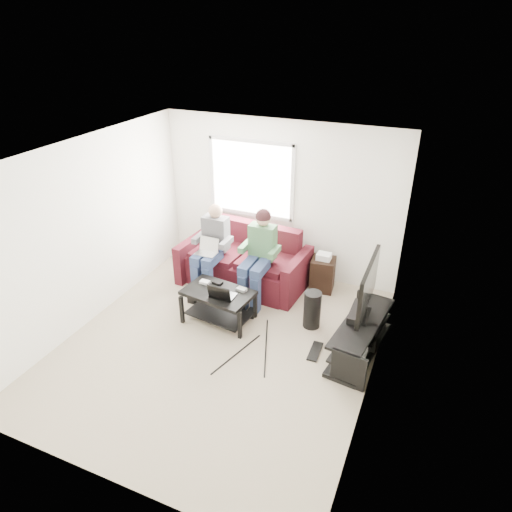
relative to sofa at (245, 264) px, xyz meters
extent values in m
plane|color=#B8A68F|center=(0.36, -1.64, -0.34)|extent=(4.50, 4.50, 0.00)
plane|color=white|center=(0.36, -1.64, 2.26)|extent=(4.50, 4.50, 0.00)
plane|color=white|center=(0.36, 0.61, 0.96)|extent=(4.50, 0.00, 4.50)
plane|color=white|center=(0.36, -3.89, 0.96)|extent=(4.50, 0.00, 4.50)
plane|color=white|center=(-1.64, -1.64, 0.96)|extent=(0.00, 4.50, 4.50)
plane|color=white|center=(2.36, -1.64, 0.96)|extent=(0.00, 4.50, 4.50)
cube|color=white|center=(-0.14, 0.60, 1.26)|extent=(1.40, 0.01, 1.20)
cube|color=silver|center=(-0.14, 0.59, 1.26)|extent=(1.48, 0.04, 1.28)
cube|color=#441112|center=(0.00, -0.05, -0.11)|extent=(1.77, 1.03, 0.47)
cube|color=#441112|center=(0.00, 0.35, 0.36)|extent=(1.71, 0.33, 0.48)
cube|color=#441112|center=(-0.93, -0.05, -0.01)|extent=(0.22, 1.01, 0.67)
cube|color=#441112|center=(0.93, -0.05, -0.01)|extent=(0.22, 1.01, 0.67)
cube|color=#441112|center=(-0.41, -0.07, 0.17)|extent=(0.84, 0.84, 0.10)
cube|color=#441112|center=(0.41, -0.07, 0.17)|extent=(0.84, 0.84, 0.10)
cube|color=navy|center=(-0.50, -0.54, 0.29)|extent=(0.16, 0.45, 0.14)
cube|color=navy|center=(-0.30, -0.54, 0.29)|extent=(0.16, 0.45, 0.14)
cube|color=navy|center=(-0.50, -0.72, -0.06)|extent=(0.13, 0.13, 0.57)
cube|color=navy|center=(-0.30, -0.72, -0.06)|extent=(0.13, 0.13, 0.57)
cube|color=#5E5E63|center=(-0.40, -0.21, 0.57)|extent=(0.40, 0.22, 0.55)
sphere|color=tan|center=(-0.40, -0.19, 0.94)|extent=(0.22, 0.22, 0.22)
cube|color=navy|center=(0.30, -0.54, 0.29)|extent=(0.16, 0.45, 0.14)
cube|color=navy|center=(0.50, -0.54, 0.29)|extent=(0.16, 0.45, 0.14)
cube|color=navy|center=(0.30, -0.72, -0.06)|extent=(0.13, 0.13, 0.57)
cube|color=navy|center=(0.50, -0.72, -0.06)|extent=(0.13, 0.13, 0.57)
cube|color=#595B5B|center=(0.40, -0.21, 0.57)|extent=(0.40, 0.22, 0.55)
sphere|color=tan|center=(0.40, -0.19, 0.94)|extent=(0.22, 0.22, 0.22)
sphere|color=#30181A|center=(0.40, -0.19, 0.98)|extent=(0.23, 0.23, 0.23)
cube|color=black|center=(0.10, -1.14, 0.12)|extent=(1.05, 0.72, 0.05)
cube|color=black|center=(0.10, -1.14, -0.23)|extent=(0.96, 0.63, 0.02)
cube|color=black|center=(-0.36, -1.41, -0.12)|extent=(0.05, 0.05, 0.44)
cube|color=black|center=(0.56, -1.41, -0.12)|extent=(0.05, 0.05, 0.44)
cube|color=black|center=(-0.36, -0.87, -0.12)|extent=(0.05, 0.05, 0.44)
cube|color=black|center=(0.56, -0.87, -0.12)|extent=(0.05, 0.05, 0.44)
cube|color=silver|center=(-0.18, -1.02, 0.17)|extent=(0.14, 0.09, 0.04)
cube|color=black|center=(0.00, -0.96, 0.17)|extent=(0.15, 0.11, 0.04)
cube|color=gray|center=(0.40, -0.99, 0.17)|extent=(0.15, 0.11, 0.04)
cube|color=black|center=(2.13, -1.03, 0.12)|extent=(0.63, 1.48, 0.04)
cube|color=black|center=(2.13, -1.03, -0.10)|extent=(0.58, 1.42, 0.03)
cube|color=black|center=(2.13, -1.03, -0.31)|extent=(0.63, 1.48, 0.06)
cube|color=black|center=(2.13, -1.73, -0.10)|extent=(0.43, 0.10, 0.48)
cube|color=black|center=(2.13, -0.33, -0.10)|extent=(0.43, 0.10, 0.48)
cube|color=black|center=(2.13, -0.93, 0.16)|extent=(0.12, 0.40, 0.04)
cube|color=black|center=(2.13, -0.93, 0.24)|extent=(0.06, 0.06, 0.12)
cube|color=black|center=(2.13, -0.93, 0.62)|extent=(0.05, 1.10, 0.65)
cube|color=#C52E74|center=(2.10, -0.93, 0.62)|extent=(0.01, 1.01, 0.58)
cube|color=black|center=(2.01, -0.93, 0.19)|extent=(0.12, 0.50, 0.10)
cylinder|color=#AD7E4A|center=(2.08, -0.40, 0.20)|extent=(0.08, 0.08, 0.12)
cube|color=silver|center=(2.13, -1.43, -0.06)|extent=(0.30, 0.22, 0.06)
cube|color=gray|center=(2.13, -0.73, -0.05)|extent=(0.34, 0.26, 0.08)
cube|color=black|center=(2.13, -1.08, -0.05)|extent=(0.38, 0.30, 0.07)
cylinder|color=black|center=(1.39, -0.75, -0.06)|extent=(0.25, 0.25, 0.56)
cube|color=black|center=(1.61, -1.29, -0.33)|extent=(0.15, 0.41, 0.02)
cube|color=black|center=(1.25, 0.28, -0.07)|extent=(0.37, 0.37, 0.55)
cube|color=silver|center=(1.25, 0.28, 0.25)|extent=(0.22, 0.18, 0.10)
camera|label=1|loc=(2.75, -5.98, 3.63)|focal=32.00mm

